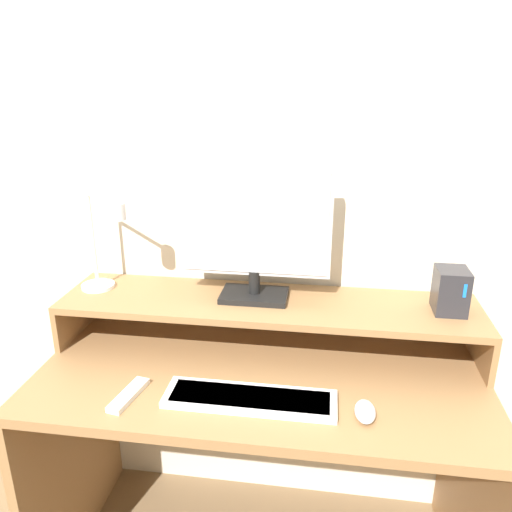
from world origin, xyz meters
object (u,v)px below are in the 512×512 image
Objects in this scene: mouse at (365,411)px; remote_control at (129,395)px; monitor at (254,230)px; keyboard at (250,399)px; desk_lamp at (104,248)px; router_dock at (451,291)px.

mouse is 0.64m from remote_control.
mouse reaches higher than remote_control.
remote_control is (-0.29, -0.36, -0.38)m from monitor.
monitor reaches higher than keyboard.
mouse reaches higher than keyboard.
mouse is at bearing -45.57° from monitor.
desk_lamp is 1.08m from router_dock.
mouse is (0.30, -0.02, 0.00)m from keyboard.
monitor is 0.60m from remote_control.
monitor is 1.02× the size of keyboard.
desk_lamp is at bearing 150.17° from keyboard.
monitor reaches higher than mouse.
keyboard is at bearing -29.83° from desk_lamp.
remote_control is at bearing -158.63° from router_dock.
keyboard is 4.73× the size of mouse.
monitor is 0.62m from router_dock.
mouse is (-0.26, -0.34, -0.21)m from router_dock.
monitor is 3.49× the size of router_dock.
router_dock is at bearing 21.37° from remote_control.
keyboard reaches higher than remote_control.
desk_lamp is (-0.48, -0.04, -0.07)m from monitor.
keyboard is 0.33m from remote_control.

